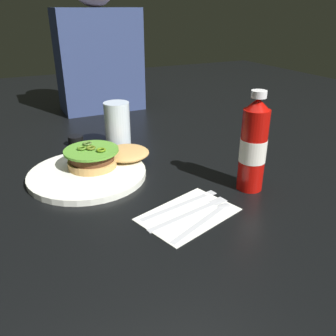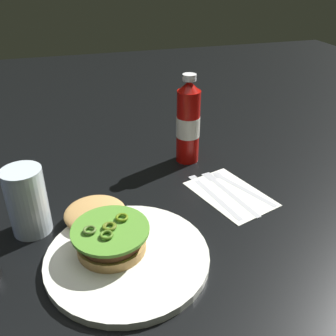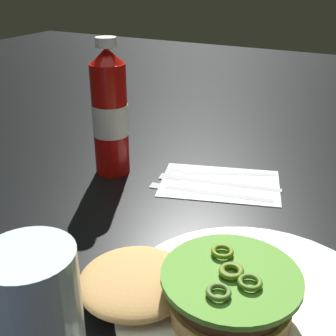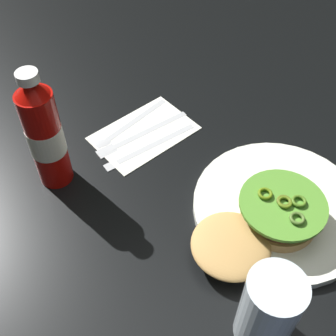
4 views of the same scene
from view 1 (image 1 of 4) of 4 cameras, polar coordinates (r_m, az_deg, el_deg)
name	(u,v)px [view 1 (image 1 of 4)]	position (r m, az deg, el deg)	size (l,w,h in m)	color
ground_plane	(124,170)	(0.90, -7.15, -0.30)	(3.00, 3.00, 0.00)	black
dinner_plate	(87,173)	(0.88, -13.01, -0.86)	(0.28, 0.28, 0.01)	white
burger_sandwich	(105,156)	(0.91, -10.17, 1.94)	(0.22, 0.14, 0.05)	tan
ketchup_bottle	(253,146)	(0.79, 13.69, 3.47)	(0.06, 0.06, 0.22)	#B00C07
water_glass	(117,125)	(1.03, -8.21, 6.88)	(0.07, 0.07, 0.13)	silver
condiment_cup	(76,141)	(1.09, -14.74, 4.33)	(0.04, 0.04, 0.03)	black
napkin	(188,214)	(0.71, 3.33, -7.47)	(0.19, 0.13, 0.00)	white
spoon_utensil	(211,214)	(0.71, 6.98, -7.43)	(0.18, 0.09, 0.00)	silver
fork_utensil	(196,209)	(0.72, 4.51, -6.74)	(0.20, 0.06, 0.00)	silver
butter_knife	(185,202)	(0.74, 2.74, -5.51)	(0.19, 0.05, 0.00)	silver
diner_person	(98,49)	(1.43, -11.26, 18.37)	(0.31, 0.17, 0.53)	navy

